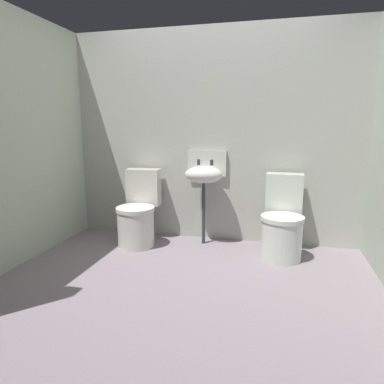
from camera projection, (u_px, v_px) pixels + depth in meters
The scene contains 6 objects.
ground_plane at pixel (183, 289), 2.74m from camera, with size 3.50×2.79×0.08m, color gray.
wall_back at pixel (213, 137), 3.70m from camera, with size 3.50×0.10×2.26m, color #B2B4A8.
wall_left at pixel (9, 140), 2.99m from camera, with size 0.10×2.59×2.26m, color #AFBCA5.
toilet_left at pixel (138, 214), 3.65m from camera, with size 0.43×0.62×0.78m.
toilet_right at pixel (282, 224), 3.30m from camera, with size 0.41×0.60×0.78m.
sink at pixel (204, 174), 3.58m from camera, with size 0.42×0.35×0.99m.
Camera 1 is at (0.68, -2.45, 1.25)m, focal length 32.05 mm.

